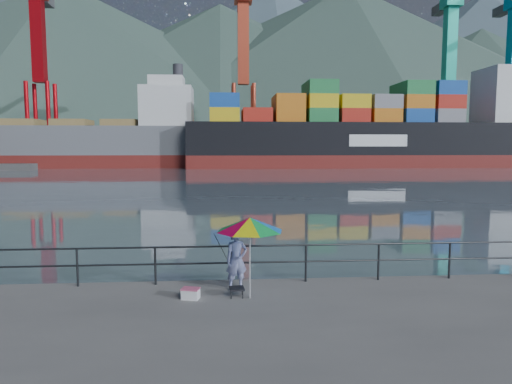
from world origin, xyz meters
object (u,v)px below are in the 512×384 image
beach_umbrella (250,224)px  bulk_carrier (88,143)px  fisherman (237,260)px  cooler_bag (191,294)px  container_ship (377,134)px

beach_umbrella → bulk_carrier: 76.89m
fisherman → bulk_carrier: 76.21m
cooler_bag → bulk_carrier: 76.47m
beach_umbrella → container_ship: bearing=68.9°
fisherman → bulk_carrier: bulk_carrier is taller
beach_umbrella → bulk_carrier: bearing=108.7°
cooler_bag → fisherman: bearing=43.1°
cooler_bag → container_ship: bearing=82.7°
fisherman → cooler_bag: fisherman is taller
fisherman → cooler_bag: bearing=-169.5°
fisherman → container_ship: (27.51, 69.86, 5.02)m
cooler_bag → bulk_carrier: bulk_carrier is taller
beach_umbrella → cooler_bag: (-1.42, 0.06, -1.68)m
beach_umbrella → bulk_carrier: bulk_carrier is taller
cooler_bag → bulk_carrier: bearing=122.5°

